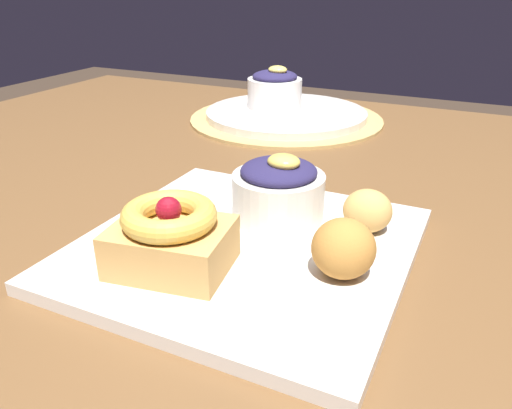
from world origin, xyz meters
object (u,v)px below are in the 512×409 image
object	(u,v)px
fritter_front	(367,212)
cake_slice	(171,237)
front_plate	(246,247)
back_ramekin	(275,89)
fritter_middle	(344,248)
back_plate	(286,114)
berry_ramekin	(278,190)

from	to	relation	value
fritter_front	cake_slice	bearing A→B (deg)	-134.14
front_plate	cake_slice	world-z (taller)	cake_slice
fritter_front	back_ramekin	xyz separation A→B (m)	(-0.26, 0.38, 0.02)
cake_slice	fritter_middle	xyz separation A→B (m)	(0.13, 0.05, -0.00)
fritter_middle	cake_slice	bearing A→B (deg)	-159.36
front_plate	back_ramekin	distance (m)	0.48
cake_slice	fritter_middle	size ratio (longest dim) A/B	2.02
back_ramekin	back_plate	bearing A→B (deg)	-23.74
berry_ramekin	fritter_middle	size ratio (longest dim) A/B	1.76
back_plate	berry_ramekin	bearing A→B (deg)	-68.76
fritter_middle	back_plate	world-z (taller)	fritter_middle
cake_slice	back_ramekin	world-z (taller)	back_ramekin
front_plate	fritter_middle	bearing A→B (deg)	-9.69
front_plate	fritter_front	xyz separation A→B (m)	(0.09, 0.07, 0.03)
berry_ramekin	back_plate	size ratio (longest dim) A/B	0.33
front_plate	berry_ramekin	bearing A→B (deg)	84.48
fritter_middle	front_plate	bearing A→B (deg)	170.31
berry_ramekin	back_ramekin	distance (m)	0.42
front_plate	cake_slice	distance (m)	0.08
back_plate	back_ramekin	size ratio (longest dim) A/B	2.93
cake_slice	back_ramekin	bearing A→B (deg)	104.57
back_ramekin	cake_slice	bearing A→B (deg)	-75.43
fritter_front	back_plate	size ratio (longest dim) A/B	0.17
berry_ramekin	back_ramekin	bearing A→B (deg)	114.09
cake_slice	fritter_middle	distance (m)	0.14
back_ramekin	front_plate	bearing A→B (deg)	-69.40
cake_slice	fritter_middle	bearing A→B (deg)	20.64
front_plate	fritter_middle	world-z (taller)	fritter_middle
berry_ramekin	fritter_middle	distance (m)	0.11
front_plate	fritter_front	world-z (taller)	fritter_front
berry_ramekin	fritter_middle	bearing A→B (deg)	-40.52
front_plate	fritter_front	size ratio (longest dim) A/B	6.20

